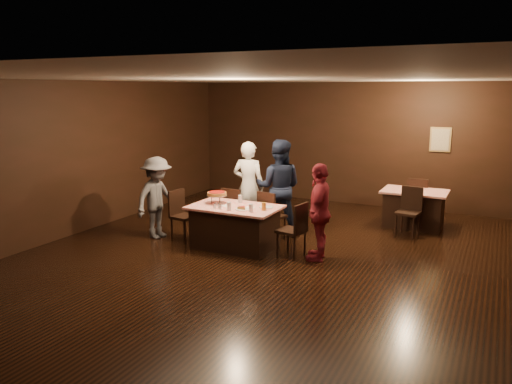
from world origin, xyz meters
TOP-DOWN VIEW (x-y plane):
  - room at (0.00, 0.01)m, footprint 10.00×10.04m
  - main_table at (-0.73, 0.55)m, footprint 1.60×1.00m
  - back_table at (1.94, 3.44)m, footprint 1.30×0.90m
  - chair_far_left at (-1.13, 1.30)m, footprint 0.43×0.43m
  - chair_far_right at (-0.33, 1.30)m, footprint 0.51×0.51m
  - chair_end_left at (-1.83, 0.55)m, footprint 0.48×0.48m
  - chair_end_right at (0.37, 0.55)m, footprint 0.48×0.48m
  - chair_back_near at (1.94, 2.74)m, footprint 0.48×0.48m
  - chair_back_far at (1.94, 4.04)m, footprint 0.43×0.43m
  - diner_white_jacket at (-1.04, 1.70)m, footprint 0.70×0.50m
  - diner_navy_hoodie at (-0.38, 1.71)m, footprint 1.07×0.93m
  - diner_grey_knit at (-2.38, 0.45)m, footprint 0.70×1.08m
  - diner_red_shirt at (0.84, 0.62)m, footprint 0.58×1.02m
  - pizza_stand at (-1.13, 0.60)m, footprint 0.38×0.38m
  - plate_with_slice at (-0.48, 0.37)m, footprint 0.25×0.25m
  - plate_empty at (-0.18, 0.70)m, footprint 0.25×0.25m
  - glass_front_left at (-0.68, 0.25)m, footprint 0.08×0.08m
  - glass_front_right at (-0.28, 0.30)m, footprint 0.08×0.08m
  - glass_amber at (-0.13, 0.50)m, footprint 0.08×0.08m
  - glass_back at (-0.78, 0.85)m, footprint 0.08×0.08m
  - condiments at (-0.91, 0.26)m, footprint 0.17×0.10m
  - napkin_center at (-0.43, 0.55)m, footprint 0.19×0.19m
  - napkin_left at (-0.88, 0.50)m, footprint 0.21×0.21m

SIDE VIEW (x-z plane):
  - main_table at x=-0.73m, z-range 0.00..0.77m
  - back_table at x=1.94m, z-range 0.00..0.77m
  - chair_far_left at x=-1.13m, z-range 0.00..0.95m
  - chair_far_right at x=-0.33m, z-range 0.00..0.95m
  - chair_end_left at x=-1.83m, z-range 0.00..0.95m
  - chair_end_right at x=0.37m, z-range 0.00..0.95m
  - chair_back_near at x=1.94m, z-range 0.00..0.95m
  - chair_back_far at x=1.94m, z-range 0.00..0.95m
  - napkin_center at x=-0.43m, z-range 0.77..0.78m
  - napkin_left at x=-0.88m, z-range 0.77..0.78m
  - plate_empty at x=-0.18m, z-range 0.77..0.78m
  - diner_grey_knit at x=-2.38m, z-range 0.00..1.57m
  - plate_with_slice at x=-0.48m, z-range 0.76..0.83m
  - condiments at x=-0.91m, z-range 0.77..0.87m
  - diner_red_shirt at x=0.84m, z-range 0.00..1.65m
  - glass_front_left at x=-0.68m, z-range 0.77..0.91m
  - glass_front_right at x=-0.28m, z-range 0.77..0.91m
  - glass_amber at x=-0.13m, z-range 0.77..0.91m
  - glass_back at x=-0.78m, z-range 0.77..0.91m
  - diner_white_jacket at x=-1.04m, z-range 0.00..1.82m
  - diner_navy_hoodie at x=-0.38m, z-range 0.00..1.88m
  - pizza_stand at x=-1.13m, z-range 0.84..1.06m
  - room at x=0.00m, z-range 0.63..3.65m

